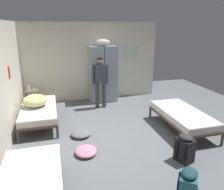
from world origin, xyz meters
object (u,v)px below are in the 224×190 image
object	(u,v)px
person_traveler	(100,78)
clothes_pile_pink	(86,151)
shelf_unit	(32,98)
bedding_heap	(35,101)
clothes_pile_grey	(81,133)
locker_bank	(103,73)
bed_right	(182,115)
backpack_black	(185,149)
backpack_teal	(189,187)
lotion_bottle	(34,89)
bed_left_rear	(39,110)
water_bottle	(29,88)
bed_left_front	(30,189)

from	to	relation	value
person_traveler	clothes_pile_pink	world-z (taller)	person_traveler
shelf_unit	clothes_pile_pink	xyz separation A→B (m)	(1.19, -3.03, -0.28)
bedding_heap	person_traveler	distance (m)	2.06
clothes_pile_grey	clothes_pile_pink	bearing A→B (deg)	-90.14
locker_bank	bedding_heap	world-z (taller)	locker_bank
bed_right	backpack_black	xyz separation A→B (m)	(-0.68, -1.20, -0.12)
bed_right	person_traveler	size ratio (longest dim) A/B	1.20
locker_bank	backpack_black	distance (m)	4.03
backpack_teal	clothes_pile_grey	size ratio (longest dim) A/B	1.17
shelf_unit	backpack_black	distance (m)	4.79
shelf_unit	lotion_bottle	xyz separation A→B (m)	(0.07, -0.04, 0.28)
backpack_teal	backpack_black	size ratio (longest dim) A/B	1.00
backpack_black	clothes_pile_grey	xyz separation A→B (m)	(-1.78, 1.51, -0.19)
shelf_unit	bed_left_rear	xyz separation A→B (m)	(0.25, -1.29, 0.04)
locker_bank	lotion_bottle	bearing A→B (deg)	-174.76
water_bottle	backpack_teal	distance (m)	5.35
bedding_heap	clothes_pile_grey	size ratio (longest dim) A/B	1.35
shelf_unit	bed_right	world-z (taller)	shelf_unit
bed_left_front	lotion_bottle	world-z (taller)	lotion_bottle
shelf_unit	backpack_teal	world-z (taller)	shelf_unit
clothes_pile_grey	lotion_bottle	bearing A→B (deg)	117.12
water_bottle	bedding_heap	bearing A→B (deg)	-78.47
shelf_unit	backpack_black	size ratio (longest dim) A/B	1.04
shelf_unit	bedding_heap	distance (m)	1.29
bed_left_front	person_traveler	size ratio (longest dim) A/B	1.20
bed_left_rear	person_traveler	size ratio (longest dim) A/B	1.20
bedding_heap	clothes_pile_grey	xyz separation A→B (m)	(1.02, -1.00, -0.58)
bed_left_rear	lotion_bottle	distance (m)	1.28
bed_left_front	clothes_pile_pink	distance (m)	1.59
shelf_unit	water_bottle	distance (m)	0.33
locker_bank	shelf_unit	world-z (taller)	locker_bank
water_bottle	lotion_bottle	size ratio (longest dim) A/B	1.56
bedding_heap	lotion_bottle	distance (m)	1.21
bedding_heap	backpack_black	world-z (taller)	bedding_heap
bed_left_front	lotion_bottle	bearing A→B (deg)	92.44
bedding_heap	bed_left_front	bearing A→B (deg)	-88.63
shelf_unit	backpack_black	xyz separation A→B (m)	(2.98, -3.75, -0.09)
shelf_unit	bed_left_rear	world-z (taller)	shelf_unit
bed_left_front	backpack_teal	world-z (taller)	backpack_teal
bed_right	clothes_pile_grey	bearing A→B (deg)	172.78
backpack_black	water_bottle	bearing A→B (deg)	129.07
bed_left_rear	clothes_pile_pink	world-z (taller)	bed_left_rear
clothes_pile_pink	clothes_pile_grey	distance (m)	0.79
bed_left_front	person_traveler	xyz separation A→B (m)	(1.81, 3.79, 0.57)
locker_bank	backpack_black	bearing A→B (deg)	-80.07
bed_left_front	water_bottle	world-z (taller)	water_bottle
person_traveler	water_bottle	xyz separation A→B (m)	(-2.14, 0.50, -0.29)
bed_right	backpack_black	distance (m)	1.38
person_traveler	water_bottle	size ratio (longest dim) A/B	7.35
shelf_unit	water_bottle	world-z (taller)	water_bottle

